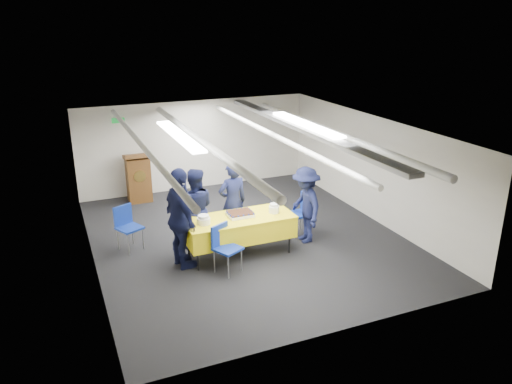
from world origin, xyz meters
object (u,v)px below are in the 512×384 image
(chair_right, at_px, (302,210))
(sailor_b, at_px, (195,209))
(podium, at_px, (138,177))
(chair_near, at_px, (224,243))
(sailor_a, at_px, (233,202))
(sheet_cake, at_px, (240,214))
(chair_left, at_px, (127,223))
(sailor_d, at_px, (305,205))
(sailor_c, at_px, (181,219))
(serving_table, at_px, (239,227))

(chair_right, height_order, sailor_b, sailor_b)
(podium, height_order, sailor_b, sailor_b)
(chair_near, xyz_separation_m, sailor_a, (0.58, 1.10, 0.30))
(sheet_cake, relative_size, sailor_b, 0.30)
(chair_left, distance_m, sailor_d, 3.51)
(podium, distance_m, sailor_c, 3.74)
(sailor_a, distance_m, sailor_d, 1.45)
(sailor_b, bearing_deg, chair_left, -7.70)
(chair_left, bearing_deg, sailor_c, -55.47)
(sailor_d, bearing_deg, podium, -139.76)
(sailor_c, bearing_deg, sheet_cake, -93.96)
(serving_table, xyz_separation_m, sailor_d, (1.44, 0.06, 0.22))
(sailor_d, bearing_deg, sailor_b, -100.45)
(sailor_b, bearing_deg, serving_table, 151.99)
(chair_left, height_order, sailor_a, sailor_a)
(serving_table, xyz_separation_m, chair_left, (-1.91, 1.11, -0.03))
(chair_near, height_order, chair_left, same)
(chair_near, distance_m, chair_left, 2.15)
(podium, relative_size, chair_left, 1.44)
(sailor_a, bearing_deg, sailor_d, 151.22)
(sheet_cake, xyz_separation_m, sailor_a, (0.06, 0.57, 0.02))
(serving_table, distance_m, sailor_d, 1.46)
(sailor_a, bearing_deg, chair_left, -20.02)
(chair_left, relative_size, sailor_c, 0.47)
(sheet_cake, relative_size, chair_right, 0.55)
(serving_table, height_order, sailor_a, sailor_a)
(chair_near, bearing_deg, sailor_d, 16.03)
(serving_table, distance_m, chair_right, 1.59)
(serving_table, xyz_separation_m, podium, (-1.20, 3.68, 0.05))
(sheet_cake, relative_size, chair_left, 0.55)
(podium, height_order, chair_left, podium)
(sailor_c, bearing_deg, chair_left, 26.28)
(chair_right, bearing_deg, sailor_d, -106.60)
(podium, bearing_deg, chair_left, -105.40)
(podium, xyz_separation_m, sailor_a, (1.30, -3.07, 0.22))
(podium, xyz_separation_m, sailor_b, (0.52, -3.07, 0.20))
(chair_near, bearing_deg, chair_right, 23.90)
(sailor_a, height_order, sailor_b, sailor_a)
(sailor_d, bearing_deg, serving_table, -83.33)
(chair_right, height_order, sailor_a, sailor_a)
(serving_table, bearing_deg, chair_right, 14.75)
(sailor_c, bearing_deg, sailor_b, -42.21)
(serving_table, bearing_deg, chair_near, -134.23)
(podium, bearing_deg, sailor_a, -67.01)
(chair_near, xyz_separation_m, chair_right, (2.01, 0.89, 0.00))
(serving_table, relative_size, sailor_a, 1.24)
(sailor_b, distance_m, sailor_d, 2.19)
(chair_right, xyz_separation_m, sailor_c, (-2.66, -0.44, 0.40))
(serving_table, height_order, chair_right, chair_right)
(sheet_cake, relative_size, podium, 0.39)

